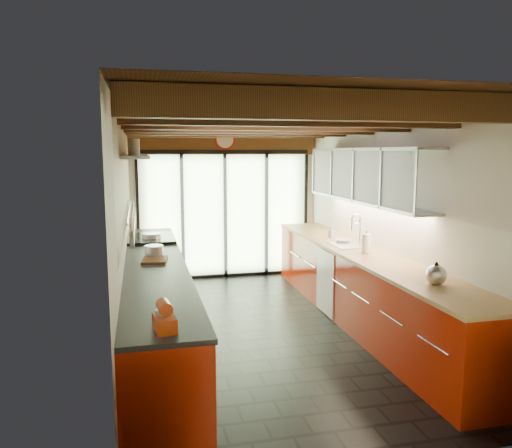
# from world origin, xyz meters

# --- Properties ---
(ground) EXTENTS (5.50, 5.50, 0.00)m
(ground) POSITION_xyz_m (0.00, 0.00, 0.00)
(ground) COLOR black
(ground) RESTS_ON ground
(room_shell) EXTENTS (5.50, 5.50, 5.50)m
(room_shell) POSITION_xyz_m (0.00, 0.00, 1.65)
(room_shell) COLOR silver
(room_shell) RESTS_ON ground
(ceiling_beams) EXTENTS (3.14, 5.06, 4.90)m
(ceiling_beams) POSITION_xyz_m (-0.00, 0.38, 2.46)
(ceiling_beams) COLOR #593316
(ceiling_beams) RESTS_ON ground
(glass_door) EXTENTS (2.95, 0.10, 2.90)m
(glass_door) POSITION_xyz_m (0.00, 2.69, 1.66)
(glass_door) COLOR #C6EAAD
(glass_door) RESTS_ON ground
(left_counter) EXTENTS (0.68, 5.00, 0.92)m
(left_counter) POSITION_xyz_m (-1.28, 0.00, 0.46)
(left_counter) COLOR #A81F06
(left_counter) RESTS_ON ground
(range_stove) EXTENTS (0.66, 0.90, 0.97)m
(range_stove) POSITION_xyz_m (-1.28, 1.45, 0.47)
(range_stove) COLOR silver
(range_stove) RESTS_ON ground
(right_counter) EXTENTS (0.68, 5.00, 0.92)m
(right_counter) POSITION_xyz_m (1.27, 0.00, 0.46)
(right_counter) COLOR #A81F06
(right_counter) RESTS_ON ground
(sink_assembly) EXTENTS (0.45, 0.52, 0.43)m
(sink_assembly) POSITION_xyz_m (1.29, 0.40, 0.96)
(sink_assembly) COLOR silver
(sink_assembly) RESTS_ON right_counter
(upper_cabinets_right) EXTENTS (0.34, 3.00, 3.00)m
(upper_cabinets_right) POSITION_xyz_m (1.43, 0.30, 1.85)
(upper_cabinets_right) COLOR silver
(upper_cabinets_right) RESTS_ON ground
(left_wall_fixtures) EXTENTS (0.28, 2.60, 0.96)m
(left_wall_fixtures) POSITION_xyz_m (-1.47, 0.29, 1.78)
(left_wall_fixtures) COLOR silver
(left_wall_fixtures) RESTS_ON ground
(stand_mixer) EXTENTS (0.17, 0.26, 0.22)m
(stand_mixer) POSITION_xyz_m (-1.27, -2.24, 1.01)
(stand_mixer) COLOR red
(stand_mixer) RESTS_ON left_counter
(pot_large) EXTENTS (0.28, 0.28, 0.14)m
(pot_large) POSITION_xyz_m (-1.27, 0.25, 0.99)
(pot_large) COLOR silver
(pot_large) RESTS_ON left_counter
(pot_small) EXTENTS (0.34, 0.34, 0.10)m
(pot_small) POSITION_xyz_m (-1.27, 1.37, 0.97)
(pot_small) COLOR silver
(pot_small) RESTS_ON left_counter
(cutting_board) EXTENTS (0.32, 0.41, 0.03)m
(cutting_board) POSITION_xyz_m (-1.27, 0.00, 0.94)
(cutting_board) COLOR brown
(cutting_board) RESTS_ON left_counter
(kettle) EXTENTS (0.23, 0.26, 0.23)m
(kettle) POSITION_xyz_m (1.27, -1.59, 1.02)
(kettle) COLOR silver
(kettle) RESTS_ON right_counter
(paper_towel) EXTENTS (0.12, 0.12, 0.28)m
(paper_towel) POSITION_xyz_m (1.27, -0.10, 1.04)
(paper_towel) COLOR white
(paper_towel) RESTS_ON right_counter
(soap_bottle) EXTENTS (0.09, 0.09, 0.16)m
(soap_bottle) POSITION_xyz_m (1.27, 1.02, 1.00)
(soap_bottle) COLOR silver
(soap_bottle) RESTS_ON right_counter
(bowl) EXTENTS (0.27, 0.27, 0.05)m
(bowl) POSITION_xyz_m (1.27, 0.60, 0.95)
(bowl) COLOR silver
(bowl) RESTS_ON right_counter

